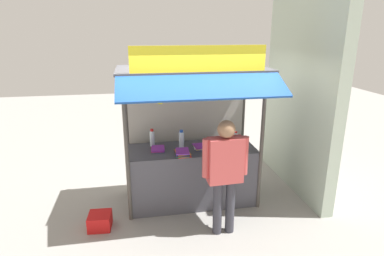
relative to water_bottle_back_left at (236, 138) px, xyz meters
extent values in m
plane|color=gray|center=(-0.77, -0.07, -1.06)|extent=(20.00, 20.00, 0.00)
cube|color=#4C4C56|center=(-0.77, -0.07, -0.58)|extent=(2.07, 0.79, 0.96)
cylinder|color=#4C4742|center=(-1.80, -0.47, 0.05)|extent=(0.06, 0.06, 2.23)
cylinder|color=#4C4742|center=(0.27, -0.47, 0.05)|extent=(0.06, 0.06, 2.23)
cylinder|color=#4C4742|center=(-1.80, 0.45, 0.05)|extent=(0.06, 0.06, 2.23)
cylinder|color=#4C4742|center=(0.27, 0.45, 0.05)|extent=(0.06, 0.06, 2.23)
cube|color=#B7B2A8|center=(-0.77, 0.45, 0.03)|extent=(2.03, 0.04, 2.18)
cube|color=#3F3F44|center=(-0.77, -0.11, 1.19)|extent=(2.27, 1.12, 0.04)
cube|color=#194799|center=(-0.77, -0.92, 1.05)|extent=(2.23, 0.51, 0.26)
cube|color=yellow|center=(-0.77, -0.62, 1.38)|extent=(1.86, 0.04, 0.35)
cylinder|color=#59544C|center=(-0.77, -0.57, 1.09)|extent=(1.97, 0.02, 0.02)
cylinder|color=silver|center=(0.00, 0.00, -0.01)|extent=(0.06, 0.06, 0.20)
cylinder|color=red|center=(0.00, 0.00, 0.11)|extent=(0.04, 0.04, 0.03)
cylinder|color=silver|center=(-1.40, 0.17, 0.02)|extent=(0.08, 0.08, 0.26)
cylinder|color=red|center=(-1.40, 0.17, 0.17)|extent=(0.05, 0.05, 0.04)
cylinder|color=silver|center=(-0.93, -0.01, 0.03)|extent=(0.09, 0.09, 0.27)
cylinder|color=blue|center=(-0.93, -0.01, 0.18)|extent=(0.06, 0.06, 0.04)
cube|color=blue|center=(-0.63, -0.09, -0.10)|extent=(0.20, 0.25, 0.01)
cube|color=yellow|center=(-0.63, -0.09, -0.09)|extent=(0.21, 0.26, 0.01)
cube|color=white|center=(-0.64, -0.09, -0.08)|extent=(0.22, 0.27, 0.01)
cube|color=purple|center=(-0.63, -0.10, -0.07)|extent=(0.20, 0.26, 0.01)
cube|color=white|center=(-0.64, -0.09, -0.06)|extent=(0.22, 0.27, 0.01)
cube|color=purple|center=(-0.64, -0.10, -0.06)|extent=(0.23, 0.27, 0.01)
cube|color=red|center=(-0.95, -0.32, -0.10)|extent=(0.22, 0.31, 0.01)
cube|color=green|center=(-0.96, -0.32, -0.09)|extent=(0.23, 0.31, 0.01)
cube|color=purple|center=(-0.96, -0.31, -0.08)|extent=(0.23, 0.31, 0.01)
cube|color=black|center=(-0.95, -0.33, -0.07)|extent=(0.23, 0.31, 0.01)
cube|color=orange|center=(-0.96, -0.32, -0.06)|extent=(0.23, 0.32, 0.01)
cube|color=blue|center=(-0.96, -0.32, -0.05)|extent=(0.23, 0.31, 0.01)
cube|color=purple|center=(-0.96, -0.33, -0.04)|extent=(0.23, 0.31, 0.01)
cube|color=blue|center=(-1.32, -0.06, -0.10)|extent=(0.23, 0.27, 0.01)
cube|color=red|center=(-1.33, -0.05, -0.10)|extent=(0.21, 0.26, 0.01)
cube|color=purple|center=(-1.32, -0.06, -0.08)|extent=(0.21, 0.26, 0.01)
cube|color=purple|center=(-1.32, -0.05, -0.07)|extent=(0.23, 0.28, 0.01)
cube|color=purple|center=(-1.32, -0.05, -0.07)|extent=(0.21, 0.26, 0.01)
cylinder|color=#332D23|center=(-0.85, -0.57, 1.03)|extent=(0.01, 0.01, 0.10)
cylinder|color=olive|center=(-0.85, -0.57, 0.96)|extent=(0.04, 0.04, 0.04)
ellipsoid|color=olive|center=(-0.84, -0.57, 0.87)|extent=(0.03, 0.07, 0.17)
ellipsoid|color=olive|center=(-0.84, -0.56, 0.87)|extent=(0.06, 0.06, 0.17)
ellipsoid|color=olive|center=(-0.85, -0.54, 0.87)|extent=(0.08, 0.03, 0.16)
ellipsoid|color=olive|center=(-0.87, -0.56, 0.87)|extent=(0.05, 0.05, 0.17)
ellipsoid|color=olive|center=(-0.88, -0.57, 0.87)|extent=(0.04, 0.07, 0.17)
ellipsoid|color=olive|center=(-0.87, -0.59, 0.87)|extent=(0.07, 0.06, 0.17)
ellipsoid|color=olive|center=(-0.85, -0.60, 0.87)|extent=(0.08, 0.03, 0.16)
ellipsoid|color=olive|center=(-0.83, -0.59, 0.87)|extent=(0.06, 0.07, 0.17)
cylinder|color=#332D23|center=(-0.26, -0.57, 1.01)|extent=(0.01, 0.01, 0.13)
cylinder|color=olive|center=(-0.26, -0.57, 0.93)|extent=(0.04, 0.04, 0.04)
ellipsoid|color=#E1C346|center=(-0.24, -0.57, 0.85)|extent=(0.03, 0.06, 0.14)
ellipsoid|color=#E1C346|center=(-0.25, -0.55, 0.85)|extent=(0.07, 0.05, 0.14)
ellipsoid|color=#E1C346|center=(-0.28, -0.56, 0.85)|extent=(0.05, 0.06, 0.14)
ellipsoid|color=#E1C346|center=(-0.27, -0.59, 0.85)|extent=(0.06, 0.06, 0.14)
ellipsoid|color=#E1C346|center=(-0.25, -0.59, 0.85)|extent=(0.08, 0.05, 0.14)
cylinder|color=#332D23|center=(-0.49, -0.57, 1.03)|extent=(0.01, 0.01, 0.10)
cylinder|color=olive|center=(-0.49, -0.57, 0.96)|extent=(0.04, 0.04, 0.04)
ellipsoid|color=yellow|center=(-0.46, -0.57, 0.87)|extent=(0.04, 0.09, 0.17)
ellipsoid|color=yellow|center=(-0.48, -0.55, 0.87)|extent=(0.08, 0.05, 0.17)
ellipsoid|color=yellow|center=(-0.50, -0.55, 0.87)|extent=(0.08, 0.05, 0.17)
ellipsoid|color=yellow|center=(-0.51, -0.57, 0.87)|extent=(0.04, 0.08, 0.17)
ellipsoid|color=yellow|center=(-0.50, -0.59, 0.87)|extent=(0.08, 0.06, 0.17)
ellipsoid|color=yellow|center=(-0.48, -0.59, 0.87)|extent=(0.07, 0.06, 0.17)
cylinder|color=#332D23|center=(-1.30, -0.57, 1.01)|extent=(0.01, 0.01, 0.14)
cylinder|color=olive|center=(-1.30, -0.57, 0.92)|extent=(0.04, 0.04, 0.04)
ellipsoid|color=yellow|center=(-1.28, -0.57, 0.84)|extent=(0.04, 0.08, 0.15)
ellipsoid|color=yellow|center=(-1.29, -0.56, 0.84)|extent=(0.07, 0.07, 0.15)
ellipsoid|color=yellow|center=(-1.31, -0.55, 0.84)|extent=(0.09, 0.05, 0.15)
ellipsoid|color=yellow|center=(-1.32, -0.56, 0.84)|extent=(0.06, 0.08, 0.15)
ellipsoid|color=yellow|center=(-1.32, -0.58, 0.84)|extent=(0.05, 0.07, 0.15)
ellipsoid|color=yellow|center=(-1.30, -0.59, 0.84)|extent=(0.07, 0.04, 0.15)
ellipsoid|color=yellow|center=(-1.29, -0.59, 0.84)|extent=(0.07, 0.07, 0.15)
cylinder|color=#383842|center=(-0.57, -1.04, -0.66)|extent=(0.13, 0.13, 0.81)
cylinder|color=#383842|center=(-0.39, -1.04, -0.66)|extent=(0.13, 0.13, 0.81)
cube|color=#CC4C4C|center=(-0.48, -1.04, 0.07)|extent=(0.49, 0.23, 0.64)
cylinder|color=#CC4C4C|center=(-0.75, -1.04, 0.11)|extent=(0.10, 0.10, 0.54)
cylinder|color=#CC4C4C|center=(-0.21, -1.04, 0.11)|extent=(0.10, 0.10, 0.54)
sphere|color=#936B4C|center=(-0.48, -1.04, 0.51)|extent=(0.24, 0.24, 0.24)
cube|color=red|center=(-2.25, -0.62, -0.95)|extent=(0.34, 0.34, 0.23)
cube|color=#B4C6B2|center=(1.22, 0.23, 0.62)|extent=(0.20, 2.40, 3.36)
camera|label=1|loc=(-1.64, -4.93, 1.77)|focal=30.16mm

